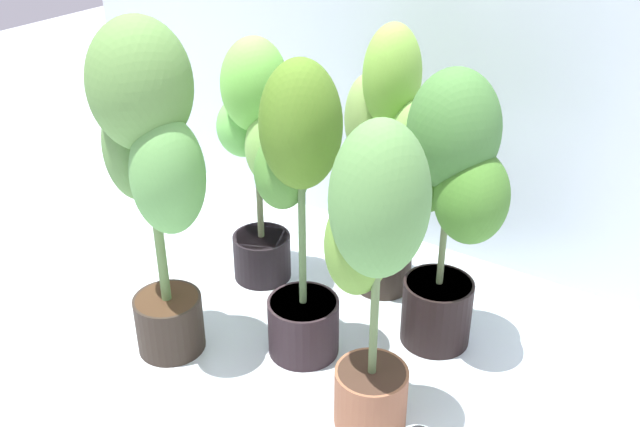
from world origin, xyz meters
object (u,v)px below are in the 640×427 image
potted_plant_center (298,195)px  potted_plant_back_right (447,187)px  potted_plant_front_right (373,251)px  potted_plant_back_left (258,144)px  potted_plant_back_center (387,153)px  potted_plant_front_left (150,155)px

potted_plant_center → potted_plant_back_right: (0.31, 0.26, 0.00)m
potted_plant_front_right → potted_plant_back_left: bearing=148.8°
potted_plant_front_right → potted_plant_back_right: (-0.00, 0.40, -0.00)m
potted_plant_back_center → potted_plant_back_right: (0.27, -0.16, 0.02)m
potted_plant_back_left → potted_plant_front_right: size_ratio=0.99×
potted_plant_front_left → potted_plant_back_left: (-0.01, 0.46, -0.13)m
potted_plant_back_left → potted_plant_front_right: (0.64, -0.39, 0.02)m
potted_plant_center → potted_plant_back_center: bearing=84.6°
potted_plant_center → potted_plant_back_right: bearing=40.0°
potted_plant_front_left → potted_plant_back_center: 0.74m
potted_plant_back_center → potted_plant_back_left: bearing=-154.8°
potted_plant_center → potted_plant_front_left: potted_plant_front_left is taller
potted_plant_front_left → potted_plant_back_left: 0.48m
potted_plant_front_left → potted_plant_back_right: size_ratio=1.17×
potted_plant_back_right → potted_plant_center: bearing=-140.0°
potted_plant_front_left → potted_plant_center: bearing=33.6°
potted_plant_back_center → potted_plant_back_right: bearing=-29.8°
potted_plant_center → potted_plant_back_left: size_ratio=1.06×
potted_plant_front_left → potted_plant_back_left: bearing=91.1°
potted_plant_front_left → potted_plant_front_right: potted_plant_front_left is taller
potted_plant_back_left → potted_plant_back_center: (0.37, 0.17, -0.00)m
potted_plant_back_left → potted_plant_back_center: potted_plant_back_center is taller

